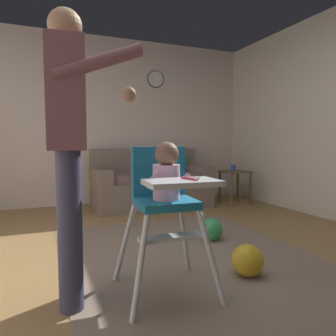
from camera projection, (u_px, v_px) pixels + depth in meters
The scene contains 11 objects.
ground at pixel (181, 274), 2.46m from camera, with size 6.28×7.26×0.10m, color #987445.
wall_far at pixel (106, 121), 4.98m from camera, with size 5.48×0.06×2.60m, color silver.
area_rug at pixel (193, 260), 2.59m from camera, with size 2.03×2.70×0.01m, color gray.
couch at pixel (150, 184), 4.79m from camera, with size 1.72×0.86×0.86m.
high_chair at pixel (165, 188), 2.00m from camera, with size 0.64×0.75×0.98m.
adult_standing at pixel (69, 142), 1.82m from camera, with size 0.51×0.53×1.72m.
toy_ball at pixel (212, 229), 3.11m from camera, with size 0.22×0.22×0.22m, color green.
toy_ball_second at pixel (248, 260), 2.29m from camera, with size 0.23×0.23×0.23m, color gold.
side_table at pixel (235, 180), 4.92m from camera, with size 0.40×0.40×0.52m.
sippy_cup at pixel (233, 168), 4.89m from camera, with size 0.07×0.07×0.10m, color #284CB7.
wall_clock at pixel (155, 79), 5.19m from camera, with size 0.28×0.04×0.28m.
Camera 1 is at (-0.99, -2.16, 0.97)m, focal length 33.76 mm.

